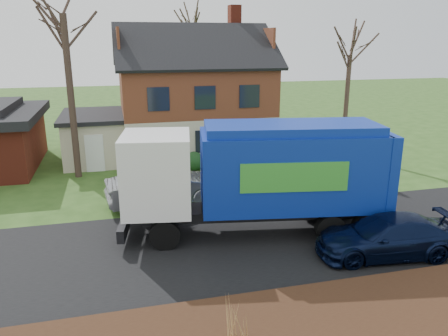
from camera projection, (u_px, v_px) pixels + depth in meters
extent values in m
plane|color=#2B4B19|center=(210.00, 247.00, 15.55)|extent=(120.00, 120.00, 0.00)
cube|color=black|center=(210.00, 247.00, 15.54)|extent=(80.00, 7.00, 0.02)
cube|color=beige|center=(194.00, 131.00, 28.66)|extent=(9.00, 7.50, 2.70)
cube|color=#512C17|center=(193.00, 89.00, 27.88)|extent=(9.00, 7.50, 2.80)
cube|color=maroon|center=(234.00, 18.00, 28.29)|extent=(0.70, 0.90, 1.60)
cube|color=beige|center=(96.00, 138.00, 26.75)|extent=(3.50, 5.50, 2.60)
cube|color=black|center=(94.00, 115.00, 26.35)|extent=(3.90, 5.90, 0.24)
cylinder|color=black|center=(165.00, 235.00, 15.29)|extent=(1.13, 0.54, 1.08)
cylinder|color=black|center=(167.00, 211.00, 17.38)|extent=(1.13, 0.54, 1.08)
cylinder|color=black|center=(330.00, 229.00, 15.78)|extent=(1.13, 0.54, 1.08)
cylinder|color=black|center=(313.00, 207.00, 17.87)|extent=(1.13, 0.54, 1.08)
cylinder|color=black|center=(366.00, 227.00, 15.89)|extent=(1.13, 0.54, 1.08)
cylinder|color=black|center=(345.00, 206.00, 17.98)|extent=(1.13, 0.54, 1.08)
cube|color=black|center=(263.00, 211.00, 16.54)|extent=(9.05, 2.69, 0.36)
cube|color=white|center=(157.00, 172.00, 15.76)|extent=(2.79, 2.96, 2.81)
cube|color=black|center=(124.00, 169.00, 15.63)|extent=(0.45, 2.28, 0.94)
cube|color=black|center=(125.00, 223.00, 16.21)|extent=(0.68, 2.61, 0.47)
cube|color=navy|center=(290.00, 169.00, 16.16)|extent=(6.90, 3.64, 2.81)
cube|color=navy|center=(292.00, 128.00, 15.72)|extent=(6.54, 3.28, 0.31)
cube|color=navy|center=(378.00, 170.00, 16.47)|extent=(0.79, 2.68, 3.02)
cube|color=green|center=(295.00, 177.00, 14.86)|extent=(3.71, 0.65, 1.04)
cube|color=green|center=(279.00, 157.00, 17.39)|extent=(3.71, 0.65, 1.04)
imported|color=#95979C|center=(165.00, 186.00, 19.45)|extent=(5.27, 2.35, 1.68)
imported|color=black|center=(387.00, 236.00, 14.82)|extent=(5.02, 2.54, 1.40)
cylinder|color=#3C2C24|center=(71.00, 99.00, 22.42)|extent=(0.35, 0.35, 8.36)
cylinder|color=#453229|center=(346.00, 106.00, 27.28)|extent=(0.28, 0.28, 6.23)
cylinder|color=#423527|center=(193.00, 77.00, 36.55)|extent=(0.31, 0.31, 8.19)
cone|color=#AF814D|center=(237.00, 318.00, 10.26)|extent=(0.04, 0.04, 1.03)
cone|color=#AF814D|center=(230.00, 319.00, 10.22)|extent=(0.04, 0.04, 1.03)
cone|color=#AF814D|center=(243.00, 317.00, 10.30)|extent=(0.04, 0.04, 1.03)
cone|color=#AF814D|center=(235.00, 315.00, 10.38)|extent=(0.04, 0.04, 1.03)
cone|color=#AF814D|center=(238.00, 322.00, 10.14)|extent=(0.04, 0.04, 1.03)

